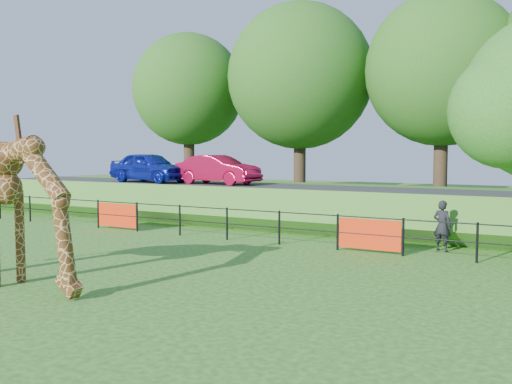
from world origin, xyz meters
TOP-DOWN VIEW (x-y plane):
  - ground at (0.00, 0.00)m, footprint 90.00×90.00m
  - giraffe at (-2.61, 0.08)m, footprint 4.76×1.31m
  - perimeter_fence at (0.00, 8.00)m, footprint 28.07×0.10m
  - embankment at (0.00, 15.50)m, footprint 40.00×9.00m
  - road at (0.00, 14.00)m, footprint 40.00×5.00m
  - car_blue at (-10.68, 14.20)m, footprint 4.65×2.23m
  - car_red at (-6.73, 14.53)m, footprint 4.31×1.77m
  - visitor at (4.79, 9.40)m, footprint 0.63×0.49m
  - bg_tree_line at (1.89, 22.00)m, footprint 37.30×8.80m

SIDE VIEW (x-z plane):
  - ground at x=0.00m, z-range 0.00..0.00m
  - perimeter_fence at x=0.00m, z-range 0.00..1.10m
  - embankment at x=0.00m, z-range 0.00..1.30m
  - visitor at x=4.79m, z-range 0.00..1.54m
  - road at x=0.00m, z-range 1.30..1.42m
  - giraffe at x=-2.61m, z-range 0.00..3.36m
  - car_red at x=-6.73m, z-range 1.42..2.81m
  - car_blue at x=-10.68m, z-range 1.42..2.95m
  - bg_tree_line at x=1.89m, z-range 1.28..13.10m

